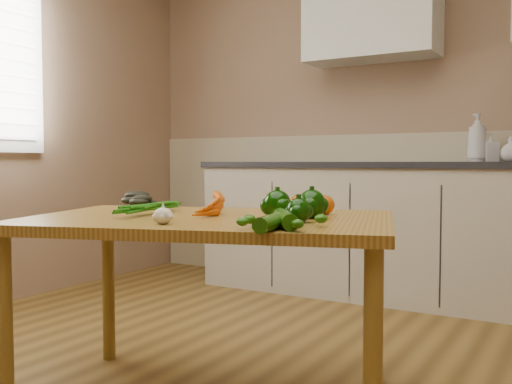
{
  "coord_description": "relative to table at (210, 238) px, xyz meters",
  "views": [
    {
      "loc": [
        1.22,
        -1.5,
        0.9
      ],
      "look_at": [
        0.07,
        0.46,
        0.78
      ],
      "focal_mm": 40.0,
      "sensor_mm": 36.0,
      "label": 1
    }
  ],
  "objects": [
    {
      "name": "room",
      "position": [
        -0.02,
        -0.03,
        0.63
      ],
      "size": [
        4.04,
        5.04,
        2.64
      ],
      "color": "brown",
      "rests_on": "ground"
    },
    {
      "name": "counter_run",
      "position": [
        0.19,
        1.98,
        -0.16
      ],
      "size": [
        2.84,
        0.64,
        1.14
      ],
      "color": "#B8AF99",
      "rests_on": "ground"
    },
    {
      "name": "table",
      "position": [
        0.0,
        0.0,
        0.0
      ],
      "size": [
        1.5,
        1.19,
        0.7
      ],
      "rotation": [
        0.0,
        0.0,
        0.31
      ],
      "color": "#AB7E31",
      "rests_on": "ground"
    },
    {
      "name": "soap_bottle_a",
      "position": [
        0.58,
        2.13,
        0.43
      ],
      "size": [
        0.17,
        0.17,
        0.31
      ],
      "primitive_type": "imported",
      "rotation": [
        0.0,
        0.0,
        3.83
      ],
      "color": "silver",
      "rests_on": "counter_run"
    },
    {
      "name": "soap_bottle_b",
      "position": [
        0.65,
        2.15,
        0.37
      ],
      "size": [
        0.12,
        0.12,
        0.18
      ],
      "primitive_type": "imported",
      "rotation": [
        0.0,
        0.0,
        5.28
      ],
      "color": "silver",
      "rests_on": "counter_run"
    },
    {
      "name": "soap_bottle_c",
      "position": [
        0.78,
        2.06,
        0.36
      ],
      "size": [
        0.13,
        0.13,
        0.15
      ],
      "primitive_type": "imported",
      "rotation": [
        0.0,
        0.0,
        1.48
      ],
      "color": "silver",
      "rests_on": "counter_run"
    },
    {
      "name": "carrot_bunch",
      "position": [
        -0.09,
        0.02,
        0.11
      ],
      "size": [
        0.29,
        0.25,
        0.07
      ],
      "primitive_type": null,
      "rotation": [
        0.0,
        0.0,
        0.31
      ],
      "color": "#EB5E05",
      "rests_on": "table"
    },
    {
      "name": "leafy_greens",
      "position": [
        -0.47,
        0.16,
        0.12
      ],
      "size": [
        0.19,
        0.17,
        0.09
      ],
      "primitive_type": null,
      "color": "black",
      "rests_on": "table"
    },
    {
      "name": "garlic_bulb",
      "position": [
        0.02,
        -0.28,
        0.1
      ],
      "size": [
        0.06,
        0.06,
        0.05
      ],
      "primitive_type": "ellipsoid",
      "color": "silver",
      "rests_on": "table"
    },
    {
      "name": "pepper_a",
      "position": [
        0.25,
        0.06,
        0.13
      ],
      "size": [
        0.1,
        0.1,
        0.1
      ],
      "primitive_type": "sphere",
      "color": "#083002",
      "rests_on": "table"
    },
    {
      "name": "pepper_b",
      "position": [
        0.35,
        0.13,
        0.13
      ],
      "size": [
        0.1,
        0.1,
        0.1
      ],
      "primitive_type": "sphere",
      "color": "#083002",
      "rests_on": "table"
    },
    {
      "name": "pepper_c",
      "position": [
        0.37,
        -0.02,
        0.12
      ],
      "size": [
        0.08,
        0.08,
        0.08
      ],
      "primitive_type": "sphere",
      "color": "#083002",
      "rests_on": "table"
    },
    {
      "name": "tomato_a",
      "position": [
        0.15,
        0.2,
        0.11
      ],
      "size": [
        0.06,
        0.06,
        0.06
      ],
      "primitive_type": "ellipsoid",
      "color": "#8A0B02",
      "rests_on": "table"
    },
    {
      "name": "tomato_b",
      "position": [
        0.23,
        0.27,
        0.11
      ],
      "size": [
        0.08,
        0.08,
        0.07
      ],
      "primitive_type": "ellipsoid",
      "color": "#C54F04",
      "rests_on": "table"
    },
    {
      "name": "tomato_c",
      "position": [
        0.33,
        0.28,
        0.11
      ],
      "size": [
        0.08,
        0.08,
        0.07
      ],
      "primitive_type": "ellipsoid",
      "color": "#C54F04",
      "rests_on": "table"
    },
    {
      "name": "zucchini_a",
      "position": [
        0.4,
        -0.17,
        0.1
      ],
      "size": [
        0.17,
        0.21,
        0.05
      ],
      "primitive_type": "cylinder",
      "rotation": [
        1.57,
        0.0,
        0.62
      ],
      "color": "#184C08",
      "rests_on": "table"
    },
    {
      "name": "zucchini_b",
      "position": [
        0.4,
        -0.27,
        0.1
      ],
      "size": [
        0.08,
        0.17,
        0.05
      ],
      "primitive_type": "cylinder",
      "rotation": [
        1.57,
        0.0,
        0.18
      ],
      "color": "#184C08",
      "rests_on": "table"
    }
  ]
}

